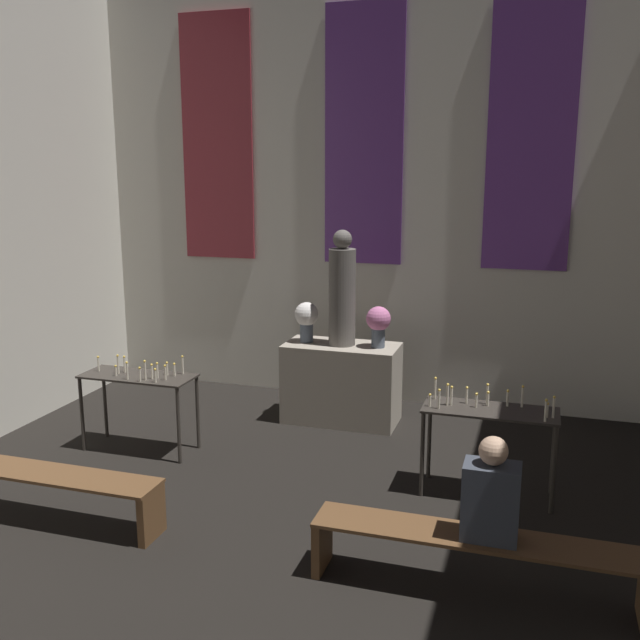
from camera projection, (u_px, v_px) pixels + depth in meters
wall_back at (365, 180)px, 8.32m from camera, size 6.81×0.16×5.20m
altar at (342, 383)px, 7.88m from camera, size 1.25×0.61×0.88m
statue at (342, 292)px, 7.67m from camera, size 0.29×0.29×1.25m
flower_vase_left at (307, 318)px, 7.85m from camera, size 0.26×0.26×0.45m
flower_vase_right at (378, 322)px, 7.61m from camera, size 0.26×0.26×0.45m
candle_rack_left at (139, 385)px, 7.03m from camera, size 1.13×0.45×0.97m
candle_rack_right at (489, 421)px, 6.04m from camera, size 1.13×0.45×0.98m
pew_back_left at (35, 482)px, 5.68m from camera, size 2.16×0.36×0.42m
pew_back_right at (474, 550)px, 4.68m from camera, size 2.16×0.36×0.42m
person_seated at (491, 495)px, 4.57m from camera, size 0.36×0.24×0.69m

